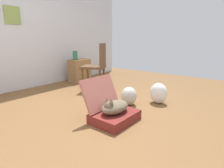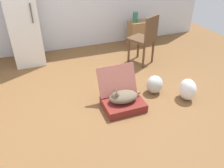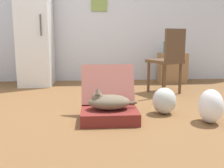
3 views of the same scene
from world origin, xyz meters
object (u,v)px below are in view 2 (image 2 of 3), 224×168
plastic_bag_clear (188,89)px  vase_tall (135,17)px  side_table (139,33)px  chair (145,38)px  cat (123,97)px  suitcase_base (123,104)px  plastic_bag_white (155,84)px  refrigerator (22,15)px

plastic_bag_clear → vase_tall: vase_tall is taller
side_table → vase_tall: (-0.13, -0.01, 0.40)m
vase_tall → chair: chair is taller
side_table → vase_tall: vase_tall is taller
cat → chair: 1.64m
side_table → suitcase_base: bearing=-121.5°
suitcase_base → plastic_bag_white: size_ratio=1.95×
plastic_bag_clear → refrigerator: 3.32m
plastic_bag_white → chair: (0.34, 1.05, 0.39)m
vase_tall → side_table: bearing=2.6°
cat → suitcase_base: bearing=-1.9°
suitcase_base → refrigerator: bearing=118.7°
suitcase_base → cat: (-0.01, 0.00, 0.15)m
suitcase_base → plastic_bag_white: bearing=17.8°
cat → refrigerator: size_ratio=0.27×
refrigerator → cat: bearing=-61.5°
suitcase_base → plastic_bag_clear: (1.04, -0.14, 0.11)m
cat → chair: size_ratio=0.52×
vase_tall → plastic_bag_clear: bearing=-94.7°
suitcase_base → refrigerator: 2.65m
refrigerator → chair: 2.41m
chair → plastic_bag_white: bearing=45.2°
plastic_bag_clear → refrigerator: bearing=133.9°
plastic_bag_clear → chair: chair is taller
plastic_bag_white → plastic_bag_clear: size_ratio=0.87×
suitcase_base → refrigerator: size_ratio=0.31×
cat → vase_tall: 2.59m
plastic_bag_clear → chair: 1.44m
cat → side_table: (1.38, 2.23, 0.08)m
cat → plastic_bag_clear: bearing=-7.5°
cat → vase_tall: (1.25, 2.22, 0.47)m
vase_tall → chair: 1.01m
plastic_bag_white → vase_tall: size_ratio=1.38×
side_table → plastic_bag_clear: bearing=-97.8°
plastic_bag_white → plastic_bag_clear: bearing=-41.5°
cat → chair: bearing=51.5°
plastic_bag_clear → suitcase_base: bearing=172.4°
cat → plastic_bag_clear: cat is taller
suitcase_base → chair: 1.67m
suitcase_base → vase_tall: vase_tall is taller
plastic_bag_clear → side_table: size_ratio=0.62×
plastic_bag_white → chair: chair is taller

